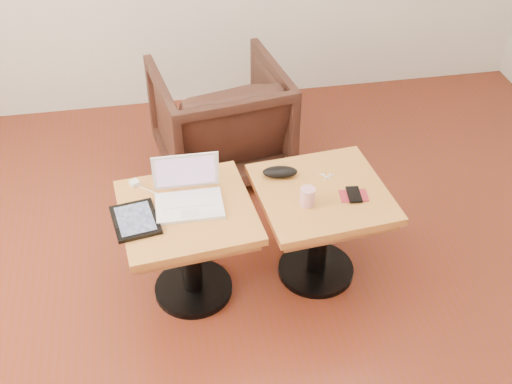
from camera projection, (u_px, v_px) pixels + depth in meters
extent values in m
cube|color=#612613|center=(275.00, 340.00, 2.97)|extent=(4.50, 4.50, 0.01)
cylinder|color=black|center=(194.00, 288.00, 3.20)|extent=(0.39, 0.39, 0.03)
cylinder|color=black|center=(191.00, 252.00, 3.04)|extent=(0.10, 0.10, 0.47)
cube|color=#9D4F25|center=(188.00, 218.00, 2.91)|extent=(0.60, 0.60, 0.04)
cube|color=#9D5020|center=(187.00, 212.00, 2.89)|extent=(0.65, 0.65, 0.04)
cylinder|color=black|center=(316.00, 269.00, 3.30)|extent=(0.39, 0.39, 0.03)
cylinder|color=black|center=(319.00, 233.00, 3.15)|extent=(0.10, 0.10, 0.47)
cube|color=#9D4F25|center=(321.00, 200.00, 3.01)|extent=(0.59, 0.59, 0.04)
cube|color=#9D5020|center=(322.00, 194.00, 2.99)|extent=(0.64, 0.64, 0.04)
cube|color=white|center=(189.00, 206.00, 2.88)|extent=(0.30, 0.21, 0.02)
cube|color=silver|center=(189.00, 200.00, 2.90)|extent=(0.25, 0.10, 0.00)
cube|color=silver|center=(190.00, 213.00, 2.83)|extent=(0.08, 0.06, 0.00)
cube|color=white|center=(186.00, 171.00, 2.90)|extent=(0.30, 0.04, 0.20)
cube|color=#A35444|center=(186.00, 171.00, 2.90)|extent=(0.26, 0.03, 0.17)
cube|color=black|center=(135.00, 220.00, 2.80)|extent=(0.23, 0.27, 0.02)
cube|color=#191E38|center=(135.00, 218.00, 2.80)|extent=(0.18, 0.23, 0.00)
cube|color=white|center=(134.00, 183.00, 3.00)|extent=(0.05, 0.05, 0.02)
ellipsoid|color=black|center=(280.00, 172.00, 3.04)|extent=(0.18, 0.10, 0.05)
cylinder|color=#C44553|center=(308.00, 196.00, 2.87)|extent=(0.09, 0.09, 0.09)
sphere|color=white|center=(327.00, 177.00, 3.05)|extent=(0.01, 0.01, 0.01)
sphere|color=white|center=(330.00, 175.00, 3.06)|extent=(0.01, 0.01, 0.01)
sphere|color=white|center=(323.00, 175.00, 3.06)|extent=(0.01, 0.01, 0.01)
cylinder|color=white|center=(327.00, 178.00, 3.05)|extent=(0.07, 0.04, 0.00)
cube|color=maroon|center=(354.00, 196.00, 2.94)|extent=(0.13, 0.10, 0.01)
cube|color=black|center=(354.00, 194.00, 2.94)|extent=(0.07, 0.12, 0.01)
imported|color=black|center=(220.00, 119.00, 3.83)|extent=(0.83, 0.85, 0.68)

